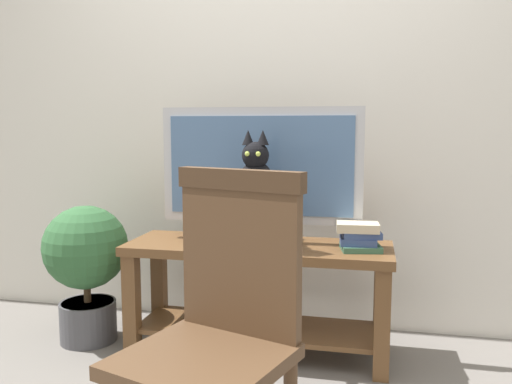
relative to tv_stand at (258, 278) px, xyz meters
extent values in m
cube|color=silver|center=(0.03, 0.49, 1.02)|extent=(7.00, 0.12, 2.80)
cube|color=brown|center=(0.00, 0.00, 0.15)|extent=(1.29, 0.44, 0.04)
cube|color=brown|center=(-0.60, -0.17, -0.12)|extent=(0.07, 0.07, 0.51)
cube|color=brown|center=(0.60, -0.17, -0.12)|extent=(0.07, 0.07, 0.51)
cube|color=brown|center=(-0.60, 0.17, -0.12)|extent=(0.07, 0.07, 0.51)
cube|color=brown|center=(0.60, 0.17, -0.12)|extent=(0.07, 0.07, 0.51)
cube|color=brown|center=(0.00, 0.00, -0.25)|extent=(1.19, 0.36, 0.02)
cube|color=#B7B7BC|center=(0.00, 0.06, 0.19)|extent=(0.38, 0.20, 0.03)
cube|color=#B7B7BC|center=(0.00, 0.06, 0.24)|extent=(0.06, 0.04, 0.07)
cube|color=#B7B7BC|center=(0.00, 0.06, 0.56)|extent=(0.99, 0.05, 0.57)
cube|color=#4C6B93|center=(0.00, 0.03, 0.56)|extent=(0.91, 0.01, 0.48)
sphere|color=#2672F2|center=(0.48, 0.03, 0.29)|extent=(0.01, 0.01, 0.01)
cube|color=#BCBCC1|center=(0.02, -0.09, 0.21)|extent=(0.35, 0.26, 0.08)
cube|color=black|center=(0.02, -0.22, 0.21)|extent=(0.21, 0.01, 0.04)
ellipsoid|color=black|center=(0.02, -0.09, 0.39)|extent=(0.20, 0.25, 0.26)
ellipsoid|color=black|center=(0.02, -0.12, 0.47)|extent=(0.17, 0.16, 0.24)
sphere|color=black|center=(0.02, -0.13, 0.61)|extent=(0.12, 0.12, 0.12)
cone|color=black|center=(-0.02, -0.13, 0.69)|extent=(0.06, 0.06, 0.07)
cone|color=black|center=(0.05, -0.13, 0.69)|extent=(0.06, 0.06, 0.07)
sphere|color=#B2C64C|center=(-0.01, -0.19, 0.62)|extent=(0.02, 0.02, 0.02)
sphere|color=#B2C64C|center=(0.04, -0.19, 0.62)|extent=(0.02, 0.02, 0.02)
cylinder|color=black|center=(0.08, -0.18, 0.28)|extent=(0.07, 0.21, 0.04)
cube|color=#513823|center=(0.10, -1.18, 0.11)|extent=(0.52, 0.52, 0.04)
cube|color=#513823|center=(0.16, -1.00, 0.38)|extent=(0.38, 0.16, 0.49)
cube|color=#412C1C|center=(0.16, -1.00, 0.59)|extent=(0.41, 0.17, 0.06)
cube|color=#38664C|center=(0.49, -0.03, 0.19)|extent=(0.20, 0.18, 0.03)
cube|color=#33477A|center=(0.48, -0.03, 0.22)|extent=(0.18, 0.16, 0.03)
cube|color=#33477A|center=(0.49, -0.03, 0.25)|extent=(0.19, 0.16, 0.03)
cube|color=beige|center=(0.48, -0.03, 0.28)|extent=(0.20, 0.15, 0.04)
cylinder|color=#47474C|center=(-0.90, -0.05, -0.27)|extent=(0.29, 0.29, 0.21)
cylinder|color=#332319|center=(-0.90, -0.05, -0.18)|extent=(0.27, 0.27, 0.02)
cylinder|color=#4C3823|center=(-0.90, -0.05, -0.11)|extent=(0.04, 0.04, 0.12)
sphere|color=#2D5B33|center=(-0.90, -0.05, 0.13)|extent=(0.43, 0.43, 0.43)
camera|label=1|loc=(0.53, -2.47, 0.74)|focal=36.98mm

